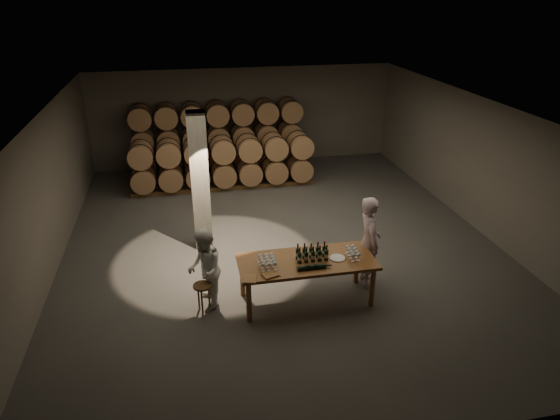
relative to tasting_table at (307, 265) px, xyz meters
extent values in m
plane|color=#504E4B|center=(0.00, 2.50, -0.80)|extent=(12.00, 12.00, 0.00)
plane|color=#605E59|center=(0.00, 2.50, 2.40)|extent=(12.00, 12.00, 0.00)
plane|color=slate|center=(0.00, 8.50, 0.80)|extent=(10.00, 0.00, 10.00)
plane|color=slate|center=(0.00, -3.50, 0.80)|extent=(10.00, 0.00, 10.00)
plane|color=slate|center=(-5.00, 2.50, 0.80)|extent=(0.00, 12.00, 12.00)
plane|color=slate|center=(5.00, 2.50, 0.80)|extent=(0.00, 12.00, 12.00)
cube|color=#69645B|center=(-1.80, 2.70, 0.80)|extent=(0.40, 0.40, 3.20)
cylinder|color=brown|center=(-1.18, -0.43, -0.38)|extent=(0.10, 0.10, 0.84)
cylinder|color=brown|center=(1.18, -0.43, -0.38)|extent=(0.10, 0.10, 0.84)
cylinder|color=brown|center=(-1.18, 0.43, -0.38)|extent=(0.10, 0.10, 0.84)
cylinder|color=brown|center=(1.18, 0.43, -0.38)|extent=(0.10, 0.10, 0.84)
cube|color=brown|center=(0.00, 0.00, 0.07)|extent=(2.60, 1.10, 0.06)
cube|color=brown|center=(-0.96, 7.40, -0.74)|extent=(5.48, 0.10, 0.12)
cube|color=brown|center=(-0.96, 8.00, -0.74)|extent=(5.48, 0.10, 0.12)
cylinder|color=#AC794E|center=(-3.30, 7.70, -0.33)|extent=(0.70, 0.95, 0.70)
cylinder|color=black|center=(-3.30, 7.44, -0.33)|extent=(0.73, 0.04, 0.73)
cylinder|color=black|center=(-3.30, 7.96, -0.33)|extent=(0.73, 0.04, 0.73)
cylinder|color=#AC794E|center=(-2.52, 7.70, -0.33)|extent=(0.70, 0.95, 0.70)
cylinder|color=black|center=(-2.52, 7.44, -0.33)|extent=(0.73, 0.04, 0.73)
cylinder|color=black|center=(-2.52, 7.96, -0.33)|extent=(0.73, 0.04, 0.73)
cylinder|color=#AC794E|center=(-1.74, 7.70, -0.33)|extent=(0.70, 0.95, 0.70)
cylinder|color=black|center=(-1.74, 7.44, -0.33)|extent=(0.73, 0.04, 0.73)
cylinder|color=black|center=(-1.74, 7.96, -0.33)|extent=(0.73, 0.04, 0.73)
cylinder|color=#AC794E|center=(-0.96, 7.70, -0.33)|extent=(0.70, 0.95, 0.70)
cylinder|color=black|center=(-0.96, 7.44, -0.33)|extent=(0.73, 0.04, 0.73)
cylinder|color=black|center=(-0.96, 7.96, -0.33)|extent=(0.73, 0.04, 0.73)
cylinder|color=#AC794E|center=(-0.18, 7.70, -0.33)|extent=(0.70, 0.95, 0.70)
cylinder|color=black|center=(-0.18, 7.44, -0.33)|extent=(0.73, 0.04, 0.73)
cylinder|color=black|center=(-0.18, 7.96, -0.33)|extent=(0.73, 0.04, 0.73)
cylinder|color=#AC794E|center=(0.60, 7.70, -0.33)|extent=(0.70, 0.95, 0.70)
cylinder|color=black|center=(0.60, 7.44, -0.33)|extent=(0.73, 0.04, 0.73)
cylinder|color=black|center=(0.60, 7.96, -0.33)|extent=(0.73, 0.04, 0.73)
cylinder|color=#AC794E|center=(1.38, 7.70, -0.33)|extent=(0.70, 0.95, 0.70)
cylinder|color=black|center=(1.38, 7.44, -0.33)|extent=(0.73, 0.04, 0.73)
cylinder|color=black|center=(1.38, 7.96, -0.33)|extent=(0.73, 0.04, 0.73)
cylinder|color=#AC794E|center=(-3.30, 7.70, 0.41)|extent=(0.70, 0.95, 0.70)
cylinder|color=black|center=(-3.30, 7.44, 0.41)|extent=(0.73, 0.04, 0.73)
cylinder|color=black|center=(-3.30, 7.96, 0.41)|extent=(0.73, 0.04, 0.73)
cylinder|color=#AC794E|center=(-2.52, 7.70, 0.41)|extent=(0.70, 0.95, 0.70)
cylinder|color=black|center=(-2.52, 7.44, 0.41)|extent=(0.73, 0.04, 0.73)
cylinder|color=black|center=(-2.52, 7.96, 0.41)|extent=(0.73, 0.04, 0.73)
cylinder|color=#AC794E|center=(-1.74, 7.70, 0.41)|extent=(0.70, 0.95, 0.70)
cylinder|color=black|center=(-1.74, 7.44, 0.41)|extent=(0.73, 0.04, 0.73)
cylinder|color=black|center=(-1.74, 7.96, 0.41)|extent=(0.73, 0.04, 0.73)
cylinder|color=#AC794E|center=(-0.96, 7.70, 0.41)|extent=(0.70, 0.95, 0.70)
cylinder|color=black|center=(-0.96, 7.44, 0.41)|extent=(0.73, 0.04, 0.73)
cylinder|color=black|center=(-0.96, 7.96, 0.41)|extent=(0.73, 0.04, 0.73)
cylinder|color=#AC794E|center=(-0.18, 7.70, 0.41)|extent=(0.70, 0.95, 0.70)
cylinder|color=black|center=(-0.18, 7.44, 0.41)|extent=(0.73, 0.04, 0.73)
cylinder|color=black|center=(-0.18, 7.96, 0.41)|extent=(0.73, 0.04, 0.73)
cylinder|color=#AC794E|center=(0.60, 7.70, 0.41)|extent=(0.70, 0.95, 0.70)
cylinder|color=black|center=(0.60, 7.44, 0.41)|extent=(0.73, 0.04, 0.73)
cylinder|color=black|center=(0.60, 7.96, 0.41)|extent=(0.73, 0.04, 0.73)
cylinder|color=#AC794E|center=(1.38, 7.70, 0.41)|extent=(0.70, 0.95, 0.70)
cylinder|color=black|center=(1.38, 7.44, 0.41)|extent=(0.73, 0.04, 0.73)
cylinder|color=black|center=(1.38, 7.96, 0.41)|extent=(0.73, 0.04, 0.73)
cylinder|color=#AC794E|center=(-3.30, 7.70, 1.15)|extent=(0.70, 0.95, 0.70)
cylinder|color=black|center=(-3.30, 7.44, 1.15)|extent=(0.73, 0.04, 0.73)
cylinder|color=black|center=(-3.30, 7.96, 1.15)|extent=(0.73, 0.04, 0.73)
cylinder|color=#AC794E|center=(-2.52, 7.70, 1.15)|extent=(0.70, 0.95, 0.70)
cylinder|color=black|center=(-2.52, 7.44, 1.15)|extent=(0.73, 0.04, 0.73)
cylinder|color=black|center=(-2.52, 7.96, 1.15)|extent=(0.73, 0.04, 0.73)
cylinder|color=#AC794E|center=(-1.74, 7.70, 1.15)|extent=(0.70, 0.95, 0.70)
cylinder|color=black|center=(-1.74, 7.44, 1.15)|extent=(0.73, 0.04, 0.73)
cylinder|color=black|center=(-1.74, 7.96, 1.15)|extent=(0.73, 0.04, 0.73)
cylinder|color=#AC794E|center=(-0.96, 7.70, 1.15)|extent=(0.70, 0.95, 0.70)
cylinder|color=black|center=(-0.96, 7.44, 1.15)|extent=(0.73, 0.04, 0.73)
cylinder|color=black|center=(-0.96, 7.96, 1.15)|extent=(0.73, 0.04, 0.73)
cylinder|color=#AC794E|center=(-0.18, 7.70, 1.15)|extent=(0.70, 0.95, 0.70)
cylinder|color=black|center=(-0.18, 7.44, 1.15)|extent=(0.73, 0.04, 0.73)
cylinder|color=black|center=(-0.18, 7.96, 1.15)|extent=(0.73, 0.04, 0.73)
cylinder|color=#AC794E|center=(0.60, 7.70, 1.15)|extent=(0.70, 0.95, 0.70)
cylinder|color=black|center=(0.60, 7.44, 1.15)|extent=(0.73, 0.04, 0.73)
cylinder|color=black|center=(0.60, 7.96, 1.15)|extent=(0.73, 0.04, 0.73)
cylinder|color=#AC794E|center=(1.38, 7.70, 1.15)|extent=(0.70, 0.95, 0.70)
cylinder|color=black|center=(1.38, 7.44, 1.15)|extent=(0.73, 0.04, 0.73)
cylinder|color=black|center=(1.38, 7.96, 1.15)|extent=(0.73, 0.04, 0.73)
cube|color=brown|center=(-0.96, 6.00, -0.74)|extent=(5.48, 0.10, 0.12)
cube|color=brown|center=(-0.96, 6.60, -0.74)|extent=(5.48, 0.10, 0.12)
cylinder|color=#AC794E|center=(-3.30, 6.30, -0.33)|extent=(0.70, 0.95, 0.70)
cylinder|color=black|center=(-3.30, 6.04, -0.33)|extent=(0.73, 0.04, 0.73)
cylinder|color=black|center=(-3.30, 6.56, -0.33)|extent=(0.73, 0.04, 0.73)
cylinder|color=#AC794E|center=(-2.52, 6.30, -0.33)|extent=(0.70, 0.95, 0.70)
cylinder|color=black|center=(-2.52, 6.04, -0.33)|extent=(0.73, 0.04, 0.73)
cylinder|color=black|center=(-2.52, 6.56, -0.33)|extent=(0.73, 0.04, 0.73)
cylinder|color=#AC794E|center=(-1.74, 6.30, -0.33)|extent=(0.70, 0.95, 0.70)
cylinder|color=black|center=(-1.74, 6.04, -0.33)|extent=(0.73, 0.04, 0.73)
cylinder|color=black|center=(-1.74, 6.56, -0.33)|extent=(0.73, 0.04, 0.73)
cylinder|color=#AC794E|center=(-0.96, 6.30, -0.33)|extent=(0.70, 0.95, 0.70)
cylinder|color=black|center=(-0.96, 6.04, -0.33)|extent=(0.73, 0.04, 0.73)
cylinder|color=black|center=(-0.96, 6.56, -0.33)|extent=(0.73, 0.04, 0.73)
cylinder|color=#AC794E|center=(-0.18, 6.30, -0.33)|extent=(0.70, 0.95, 0.70)
cylinder|color=black|center=(-0.18, 6.04, -0.33)|extent=(0.73, 0.04, 0.73)
cylinder|color=black|center=(-0.18, 6.56, -0.33)|extent=(0.73, 0.04, 0.73)
cylinder|color=#AC794E|center=(0.60, 6.30, -0.33)|extent=(0.70, 0.95, 0.70)
cylinder|color=black|center=(0.60, 6.04, -0.33)|extent=(0.73, 0.04, 0.73)
cylinder|color=black|center=(0.60, 6.56, -0.33)|extent=(0.73, 0.04, 0.73)
cylinder|color=#AC794E|center=(1.38, 6.30, -0.33)|extent=(0.70, 0.95, 0.70)
cylinder|color=black|center=(1.38, 6.04, -0.33)|extent=(0.73, 0.04, 0.73)
cylinder|color=black|center=(1.38, 6.56, -0.33)|extent=(0.73, 0.04, 0.73)
cylinder|color=#AC794E|center=(-3.30, 6.30, 0.41)|extent=(0.70, 0.95, 0.70)
cylinder|color=black|center=(-3.30, 6.04, 0.41)|extent=(0.73, 0.04, 0.73)
cylinder|color=black|center=(-3.30, 6.56, 0.41)|extent=(0.73, 0.04, 0.73)
cylinder|color=#AC794E|center=(-2.52, 6.30, 0.41)|extent=(0.70, 0.95, 0.70)
cylinder|color=black|center=(-2.52, 6.04, 0.41)|extent=(0.73, 0.04, 0.73)
cylinder|color=black|center=(-2.52, 6.56, 0.41)|extent=(0.73, 0.04, 0.73)
cylinder|color=#AC794E|center=(-1.74, 6.30, 0.41)|extent=(0.70, 0.95, 0.70)
cylinder|color=black|center=(-1.74, 6.04, 0.41)|extent=(0.73, 0.04, 0.73)
cylinder|color=black|center=(-1.74, 6.56, 0.41)|extent=(0.73, 0.04, 0.73)
cylinder|color=#AC794E|center=(-0.96, 6.30, 0.41)|extent=(0.70, 0.95, 0.70)
cylinder|color=black|center=(-0.96, 6.04, 0.41)|extent=(0.73, 0.04, 0.73)
cylinder|color=black|center=(-0.96, 6.56, 0.41)|extent=(0.73, 0.04, 0.73)
cylinder|color=#AC794E|center=(-0.18, 6.30, 0.41)|extent=(0.70, 0.95, 0.70)
cylinder|color=black|center=(-0.18, 6.04, 0.41)|extent=(0.73, 0.04, 0.73)
cylinder|color=black|center=(-0.18, 6.56, 0.41)|extent=(0.73, 0.04, 0.73)
cylinder|color=#AC794E|center=(0.60, 6.30, 0.41)|extent=(0.70, 0.95, 0.70)
cylinder|color=black|center=(0.60, 6.04, 0.41)|extent=(0.73, 0.04, 0.73)
cylinder|color=black|center=(0.60, 6.56, 0.41)|extent=(0.73, 0.04, 0.73)
cylinder|color=#AC794E|center=(1.38, 6.30, 0.41)|extent=(0.70, 0.95, 0.70)
cylinder|color=black|center=(1.38, 6.04, 0.41)|extent=(0.73, 0.04, 0.73)
cylinder|color=black|center=(1.38, 6.56, 0.41)|extent=(0.73, 0.04, 0.73)
cylinder|color=black|center=(-0.16, -0.07, 0.21)|extent=(0.08, 0.08, 0.22)
cylinder|color=silver|center=(-0.16, -0.07, 0.20)|extent=(0.08, 0.08, 0.07)
cylinder|color=black|center=(-0.16, -0.07, 0.37)|extent=(0.03, 0.03, 0.09)
cylinder|color=gold|center=(-0.16, -0.07, 0.42)|extent=(0.03, 0.03, 0.02)
cylinder|color=black|center=(-0.16, 0.08, 0.21)|extent=(0.08, 0.08, 0.22)
cylinder|color=silver|center=(-0.16, 0.08, 0.20)|extent=(0.08, 0.08, 0.07)
cylinder|color=black|center=(-0.16, 0.08, 0.37)|extent=(0.03, 0.03, 0.09)
cylinder|color=maroon|center=(-0.16, 0.08, 0.42)|extent=(0.03, 0.03, 0.02)
cylinder|color=black|center=(-0.03, -0.07, 0.21)|extent=(0.08, 0.08, 0.22)
cylinder|color=silver|center=(-0.03, -0.07, 0.20)|extent=(0.08, 0.08, 0.07)
cylinder|color=black|center=(-0.03, -0.07, 0.37)|extent=(0.03, 0.03, 0.09)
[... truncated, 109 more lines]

